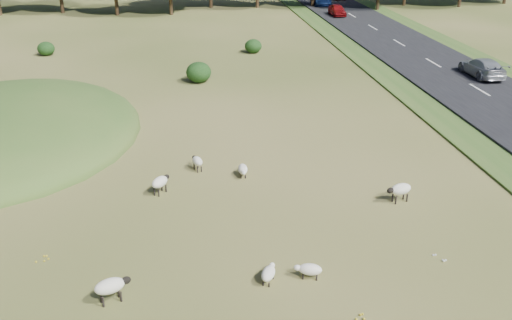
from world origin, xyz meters
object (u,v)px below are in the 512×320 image
at_px(sheep_3, 243,169).
at_px(sheep_4, 197,161).
at_px(sheep_2, 269,273).
at_px(sheep_0, 160,182).
at_px(car_6, 321,0).
at_px(sheep_5, 400,189).
at_px(car_2, 482,67).
at_px(sheep_6, 111,286).
at_px(sheep_1, 309,269).
at_px(car_1, 337,10).

bearing_deg(sheep_3, sheep_4, -113.81).
bearing_deg(sheep_2, sheep_0, 53.37).
bearing_deg(sheep_2, sheep_3, 25.24).
bearing_deg(sheep_2, car_6, 10.47).
relative_size(sheep_5, car_2, 0.27).
bearing_deg(sheep_6, sheep_3, 37.35).
distance_m(sheep_0, sheep_6, 8.07).
distance_m(sheep_2, sheep_5, 8.59).
bearing_deg(sheep_6, car_2, 21.34).
distance_m(sheep_0, sheep_2, 8.49).
xyz_separation_m(sheep_2, car_6, (16.82, 60.92, 0.52)).
bearing_deg(sheep_3, sheep_2, 0.87).
bearing_deg(car_6, sheep_6, -109.94).
relative_size(sheep_3, car_2, 0.22).
xyz_separation_m(car_2, car_6, (-3.80, 36.92, -0.07)).
bearing_deg(sheep_0, sheep_5, -66.28).
bearing_deg(car_2, sheep_3, 36.45).
bearing_deg(sheep_0, sheep_3, -35.98).
bearing_deg(car_2, sheep_0, 33.87).
relative_size(sheep_1, car_2, 0.22).
distance_m(sheep_2, sheep_4, 10.12).
xyz_separation_m(sheep_3, sheep_6, (-5.52, -9.24, 0.25)).
relative_size(sheep_3, sheep_4, 1.01).
bearing_deg(sheep_5, sheep_6, 9.61).
distance_m(sheep_1, sheep_5, 7.45).
bearing_deg(car_1, sheep_3, -110.93).
height_order(sheep_5, car_6, car_6).
bearing_deg(car_1, car_6, 90.00).
height_order(sheep_6, car_6, car_6).
height_order(sheep_4, car_1, car_1).
xyz_separation_m(sheep_1, sheep_3, (-1.38, 8.82, 0.02)).
bearing_deg(car_2, sheep_4, 31.83).
bearing_deg(sheep_1, sheep_3, -65.24).
bearing_deg(sheep_0, car_2, -20.20).
height_order(sheep_3, sheep_4, sheep_4).
distance_m(sheep_0, sheep_1, 9.26).
xyz_separation_m(sheep_4, car_2, (22.73, 14.11, 0.45)).
height_order(sheep_0, sheep_3, sheep_0).
relative_size(sheep_2, car_1, 0.27).
xyz_separation_m(sheep_0, sheep_2, (3.92, -7.53, -0.22)).
distance_m(sheep_1, sheep_2, 1.49).
height_order(sheep_1, sheep_5, sheep_5).
bearing_deg(car_6, sheep_2, -105.44).
distance_m(sheep_3, sheep_4, 2.45).
height_order(sheep_1, sheep_6, sheep_6).
bearing_deg(car_6, car_1, -90.00).
height_order(sheep_2, sheep_3, sheep_3).
bearing_deg(car_1, sheep_6, -112.79).
distance_m(sheep_2, car_6, 63.20).
bearing_deg(sheep_0, car_6, 14.70).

